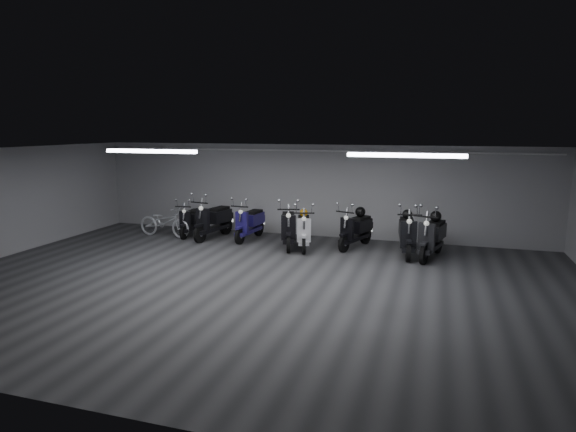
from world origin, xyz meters
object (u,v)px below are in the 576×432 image
(scooter_5, at_px, (288,221))
(helmet_3, at_px, (304,213))
(helmet_1, at_px, (360,212))
(scooter_6, at_px, (304,224))
(scooter_7, at_px, (356,224))
(scooter_4, at_px, (249,217))
(bicycle, at_px, (164,218))
(helmet_0, at_px, (407,214))
(scooter_9, at_px, (432,230))
(helmet_2, at_px, (436,216))
(scooter_0, at_px, (191,216))
(scooter_8, at_px, (407,228))
(scooter_3, at_px, (213,215))

(scooter_5, relative_size, helmet_3, 8.60)
(helmet_1, xyz_separation_m, helmet_3, (-1.51, -0.48, -0.03))
(scooter_6, bearing_deg, scooter_7, 3.87)
(scooter_4, relative_size, scooter_7, 1.00)
(scooter_6, relative_size, bicycle, 1.05)
(bicycle, relative_size, helmet_0, 6.73)
(scooter_9, bearing_deg, helmet_2, 90.00)
(scooter_5, bearing_deg, helmet_1, 2.37)
(scooter_0, relative_size, scooter_4, 0.90)
(scooter_7, bearing_deg, scooter_0, -160.72)
(bicycle, bearing_deg, scooter_6, -87.30)
(scooter_8, relative_size, helmet_2, 6.89)
(scooter_4, relative_size, helmet_1, 6.29)
(scooter_3, bearing_deg, scooter_8, 7.41)
(helmet_1, bearing_deg, scooter_6, -153.34)
(scooter_6, xyz_separation_m, bicycle, (-4.46, 0.17, -0.12))
(scooter_4, distance_m, helmet_1, 3.27)
(scooter_5, distance_m, helmet_1, 2.03)
(bicycle, bearing_deg, scooter_8, -85.76)
(scooter_8, height_order, helmet_2, scooter_8)
(scooter_7, bearing_deg, helmet_0, 14.90)
(scooter_7, distance_m, helmet_3, 1.47)
(helmet_3, bearing_deg, scooter_9, -4.71)
(scooter_0, bearing_deg, helmet_1, -3.05)
(scooter_3, bearing_deg, bicycle, -161.56)
(scooter_5, height_order, helmet_2, scooter_5)
(helmet_0, bearing_deg, helmet_2, -10.81)
(scooter_3, relative_size, helmet_2, 6.83)
(scooter_3, bearing_deg, scooter_0, -179.97)
(scooter_9, bearing_deg, helmet_0, 162.41)
(scooter_9, xyz_separation_m, helmet_0, (-0.66, 0.40, 0.31))
(scooter_0, bearing_deg, scooter_5, -13.69)
(scooter_3, xyz_separation_m, helmet_1, (4.37, 0.34, 0.25))
(helmet_3, bearing_deg, helmet_1, 17.57)
(scooter_5, relative_size, helmet_0, 7.52)
(bicycle, bearing_deg, helmet_0, -83.58)
(scooter_0, distance_m, scooter_7, 5.12)
(bicycle, relative_size, helmet_1, 6.03)
(scooter_4, bearing_deg, scooter_5, -13.92)
(scooter_9, distance_m, bicycle, 7.86)
(scooter_0, xyz_separation_m, scooter_3, (0.83, -0.15, 0.12))
(scooter_7, relative_size, helmet_0, 7.00)
(scooter_3, xyz_separation_m, helmet_2, (6.39, -0.16, 0.32))
(helmet_0, bearing_deg, scooter_4, 177.93)
(scooter_6, bearing_deg, scooter_5, 159.60)
(bicycle, relative_size, helmet_3, 7.69)
(scooter_7, bearing_deg, scooter_4, -160.90)
(helmet_0, xyz_separation_m, helmet_3, (-2.81, -0.12, -0.09))
(scooter_7, bearing_deg, scooter_5, -146.19)
(scooter_7, bearing_deg, scooter_8, 4.36)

